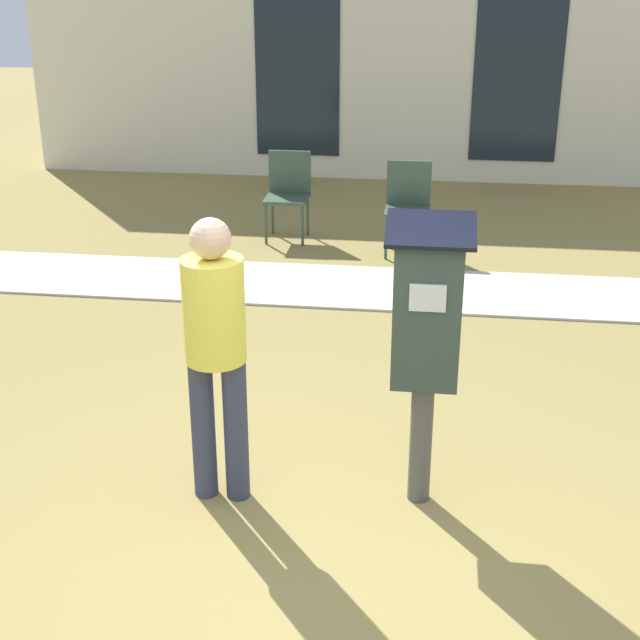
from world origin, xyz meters
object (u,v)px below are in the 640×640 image
Objects in this scene: parking_meter at (426,327)px; person_standing at (215,340)px; outdoor_chair_left at (288,188)px; outdoor_chair_middle at (408,200)px.

person_standing is at bearing -174.36° from parking_meter.
outdoor_chair_middle is at bearing -24.24° from outdoor_chair_left.
outdoor_chair_left is at bearing 174.07° from outdoor_chair_middle.
parking_meter is 1.77× the size of outdoor_chair_left.
parking_meter is at bearing -82.10° from outdoor_chair_left.
parking_meter reaches higher than outdoor_chair_middle.
outdoor_chair_left is 1.00× the size of outdoor_chair_middle.
outdoor_chair_middle is at bearing 118.24° from person_standing.
person_standing is 1.76× the size of outdoor_chair_middle.
outdoor_chair_left is at bearing 133.59° from person_standing.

